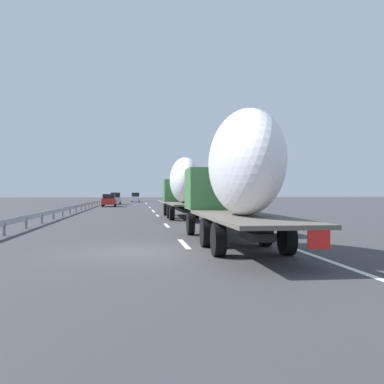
{
  "coord_description": "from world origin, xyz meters",
  "views": [
    {
      "loc": [
        -14.97,
        0.03,
        1.98
      ],
      "look_at": [
        15.03,
        -3.76,
        2.01
      ],
      "focal_mm": 41.59,
      "sensor_mm": 36.0,
      "label": 1
    }
  ],
  "objects_px": {
    "car_red_compact": "(109,200)",
    "truck_trailing": "(236,175)",
    "car_white_van": "(135,197)",
    "road_sign": "(192,191)",
    "truck_lead": "(183,185)",
    "car_silver_hatch": "(116,198)"
  },
  "relations": [
    {
      "from": "car_red_compact",
      "to": "truck_trailing",
      "type": "bearing_deg",
      "value": -171.17
    },
    {
      "from": "truck_trailing",
      "to": "car_white_van",
      "type": "relative_size",
      "value": 2.78
    },
    {
      "from": "car_white_van",
      "to": "road_sign",
      "type": "xyz_separation_m",
      "value": [
        -40.65,
        -6.83,
        1.19
      ]
    },
    {
      "from": "truck_trailing",
      "to": "road_sign",
      "type": "relative_size",
      "value": 4.15
    },
    {
      "from": "truck_lead",
      "to": "car_red_compact",
      "type": "bearing_deg",
      "value": 14.21
    },
    {
      "from": "car_silver_hatch",
      "to": "car_white_van",
      "type": "bearing_deg",
      "value": -10.51
    },
    {
      "from": "road_sign",
      "to": "truck_lead",
      "type": "bearing_deg",
      "value": 170.63
    },
    {
      "from": "truck_trailing",
      "to": "road_sign",
      "type": "distance_m",
      "value": 37.2
    },
    {
      "from": "truck_lead",
      "to": "road_sign",
      "type": "relative_size",
      "value": 4.01
    },
    {
      "from": "car_red_compact",
      "to": "car_silver_hatch",
      "type": "bearing_deg",
      "value": -1.43
    },
    {
      "from": "truck_trailing",
      "to": "car_white_van",
      "type": "bearing_deg",
      "value": 2.75
    },
    {
      "from": "truck_lead",
      "to": "road_sign",
      "type": "bearing_deg",
      "value": -9.37
    },
    {
      "from": "car_white_van",
      "to": "road_sign",
      "type": "bearing_deg",
      "value": -170.46
    },
    {
      "from": "truck_trailing",
      "to": "car_red_compact",
      "type": "xyz_separation_m",
      "value": [
        47.31,
        7.35,
        -1.72
      ]
    },
    {
      "from": "truck_lead",
      "to": "car_white_van",
      "type": "xyz_separation_m",
      "value": [
        59.43,
        3.74,
        -1.59
      ]
    },
    {
      "from": "road_sign",
      "to": "car_white_van",
      "type": "bearing_deg",
      "value": 9.54
    },
    {
      "from": "car_white_van",
      "to": "road_sign",
      "type": "relative_size",
      "value": 1.49
    },
    {
      "from": "truck_trailing",
      "to": "car_red_compact",
      "type": "distance_m",
      "value": 47.91
    },
    {
      "from": "car_silver_hatch",
      "to": "road_sign",
      "type": "relative_size",
      "value": 1.4
    },
    {
      "from": "car_silver_hatch",
      "to": "car_white_van",
      "type": "height_order",
      "value": "car_silver_hatch"
    },
    {
      "from": "car_silver_hatch",
      "to": "road_sign",
      "type": "xyz_separation_m",
      "value": [
        -22.86,
        -10.14,
        1.18
      ]
    },
    {
      "from": "truck_lead",
      "to": "truck_trailing",
      "type": "relative_size",
      "value": 0.97
    }
  ]
}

